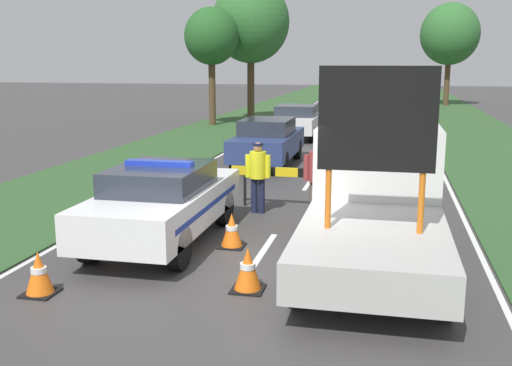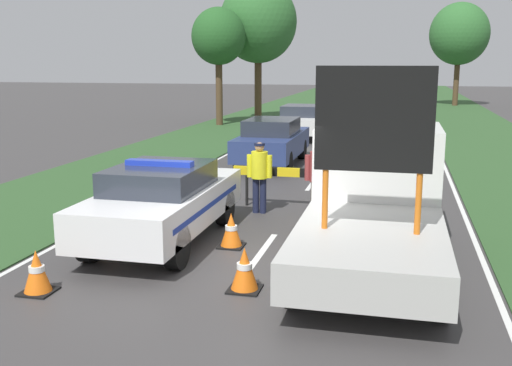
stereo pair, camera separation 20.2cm
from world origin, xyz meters
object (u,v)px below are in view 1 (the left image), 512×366
(police_car, at_px, (163,201))
(roadside_tree_mid_left, at_px, (211,37))
(work_truck, at_px, (376,196))
(road_barrier, at_px, (298,175))
(police_officer, at_px, (258,171))
(queued_car_hatch_blue, at_px, (268,141))
(traffic_cone_behind_barrier, at_px, (107,220))
(traffic_cone_lane_edge, at_px, (358,197))
(queued_car_sedan_silver, at_px, (386,110))
(traffic_cone_near_truck, at_px, (39,273))
(roadside_tree_near_left, at_px, (251,22))
(pedestrian_civilian, at_px, (318,174))
(queued_car_suv_grey, at_px, (384,104))
(roadside_tree_near_right, at_px, (450,34))
(traffic_cone_near_police, at_px, (248,269))
(traffic_cone_centre_front, at_px, (232,230))
(queued_car_van_white, at_px, (297,121))

(police_car, xyz_separation_m, roadside_tree_mid_left, (-5.20, 20.84, 3.87))
(work_truck, xyz_separation_m, road_barrier, (-1.86, 3.20, -0.30))
(work_truck, height_order, police_officer, work_truck)
(police_officer, distance_m, queued_car_hatch_blue, 6.58)
(traffic_cone_behind_barrier, height_order, roadside_tree_mid_left, roadside_tree_mid_left)
(roadside_tree_mid_left, bearing_deg, traffic_cone_lane_edge, -63.36)
(queued_car_sedan_silver, bearing_deg, roadside_tree_mid_left, 12.08)
(road_barrier, xyz_separation_m, police_officer, (-0.83, -0.64, 0.17))
(traffic_cone_near_truck, xyz_separation_m, roadside_tree_mid_left, (-4.35, 23.74, 4.35))
(traffic_cone_behind_barrier, xyz_separation_m, roadside_tree_near_left, (-2.49, 23.62, 5.26))
(work_truck, height_order, roadside_tree_near_left, roadside_tree_near_left)
(pedestrian_civilian, distance_m, queued_car_suv_grey, 26.81)
(traffic_cone_lane_edge, height_order, queued_car_hatch_blue, queued_car_hatch_blue)
(road_barrier, height_order, roadside_tree_near_right, roadside_tree_near_right)
(traffic_cone_near_police, xyz_separation_m, queued_car_suv_grey, (1.66, 31.12, 0.39))
(traffic_cone_behind_barrier, distance_m, roadside_tree_mid_left, 21.54)
(roadside_tree_near_left, bearing_deg, traffic_cone_centre_front, -77.93)
(queued_car_hatch_blue, relative_size, queued_car_suv_grey, 1.04)
(police_officer, distance_m, roadside_tree_mid_left, 19.71)
(traffic_cone_near_police, xyz_separation_m, traffic_cone_centre_front, (-0.79, 2.05, -0.01))
(police_car, bearing_deg, road_barrier, 62.72)
(traffic_cone_centre_front, bearing_deg, queued_car_hatch_blue, 97.14)
(work_truck, bearing_deg, traffic_cone_centre_front, 1.37)
(queued_car_suv_grey, xyz_separation_m, roadside_tree_near_right, (4.71, 10.08, 4.75))
(pedestrian_civilian, relative_size, traffic_cone_centre_front, 2.69)
(work_truck, relative_size, roadside_tree_mid_left, 0.90)
(traffic_cone_near_truck, height_order, roadside_tree_near_right, roadside_tree_near_right)
(traffic_cone_lane_edge, bearing_deg, queued_car_van_white, 104.80)
(work_truck, distance_m, queued_car_suv_grey, 29.00)
(police_car, height_order, queued_car_suv_grey, police_car)
(police_car, xyz_separation_m, traffic_cone_behind_barrier, (-1.24, 0.12, -0.47))
(traffic_cone_centre_front, relative_size, queued_car_hatch_blue, 0.14)
(traffic_cone_lane_edge, height_order, roadside_tree_near_right, roadside_tree_near_right)
(roadside_tree_mid_left, bearing_deg, traffic_cone_near_police, -72.23)
(queued_car_hatch_blue, xyz_separation_m, roadside_tree_near_left, (-3.94, 14.65, 4.79))
(traffic_cone_near_truck, height_order, roadside_tree_near_left, roadside_tree_near_left)
(queued_car_van_white, bearing_deg, traffic_cone_lane_edge, 104.80)
(road_barrier, height_order, traffic_cone_near_police, road_barrier)
(police_car, xyz_separation_m, queued_car_van_white, (0.09, 16.39, -0.02))
(work_truck, xyz_separation_m, queued_car_hatch_blue, (-3.75, 9.05, -0.30))
(work_truck, bearing_deg, queued_car_hatch_blue, -67.66)
(pedestrian_civilian, xyz_separation_m, queued_car_suv_grey, (1.12, 26.79, -0.30))
(queued_car_van_white, xyz_separation_m, queued_car_sedan_silver, (3.89, 6.41, 0.06))
(police_car, bearing_deg, roadside_tree_near_left, 104.73)
(traffic_cone_centre_front, relative_size, queued_car_sedan_silver, 0.16)
(queued_car_hatch_blue, bearing_deg, queued_car_suv_grey, -100.21)
(traffic_cone_behind_barrier, height_order, queued_car_van_white, queued_car_van_white)
(queued_car_hatch_blue, height_order, queued_car_suv_grey, queued_car_hatch_blue)
(police_officer, distance_m, queued_car_suv_grey, 26.56)
(traffic_cone_behind_barrier, bearing_deg, traffic_cone_near_truck, -82.77)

